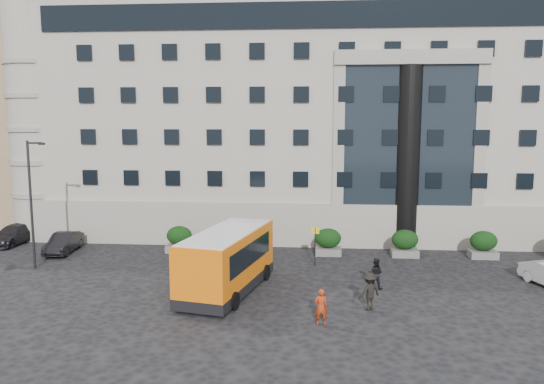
{
  "coord_description": "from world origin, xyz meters",
  "views": [
    {
      "loc": [
        5.35,
        -27.96,
        9.33
      ],
      "look_at": [
        2.91,
        3.01,
        5.0
      ],
      "focal_mm": 35.0,
      "sensor_mm": 36.0,
      "label": 1
    }
  ],
  "objects_px": {
    "pedestrian_a": "(321,307)",
    "pedestrian_c": "(369,291)",
    "red_truck": "(58,207)",
    "parked_car_c": "(14,234)",
    "parked_car_b": "(64,243)",
    "hedge_c": "(328,242)",
    "minibus": "(227,259)",
    "pedestrian_b": "(376,273)",
    "hedge_a": "(179,239)",
    "hedge_b": "(253,240)",
    "hedge_d": "(405,243)",
    "hedge_e": "(483,244)",
    "bus_stop_sign": "(315,239)",
    "street_lamp": "(32,200)",
    "parked_car_d": "(54,222)"
  },
  "relations": [
    {
      "from": "hedge_a",
      "to": "parked_car_d",
      "type": "height_order",
      "value": "hedge_a"
    },
    {
      "from": "hedge_a",
      "to": "hedge_b",
      "type": "distance_m",
      "value": 5.2
    },
    {
      "from": "hedge_e",
      "to": "street_lamp",
      "type": "bearing_deg",
      "value": -170.52
    },
    {
      "from": "bus_stop_sign",
      "to": "parked_car_c",
      "type": "bearing_deg",
      "value": 169.17
    },
    {
      "from": "minibus",
      "to": "pedestrian_c",
      "type": "distance_m",
      "value": 7.76
    },
    {
      "from": "minibus",
      "to": "pedestrian_b",
      "type": "height_order",
      "value": "minibus"
    },
    {
      "from": "hedge_a",
      "to": "parked_car_d",
      "type": "relative_size",
      "value": 0.35
    },
    {
      "from": "street_lamp",
      "to": "pedestrian_a",
      "type": "bearing_deg",
      "value": -23.65
    },
    {
      "from": "minibus",
      "to": "pedestrian_b",
      "type": "bearing_deg",
      "value": 20.47
    },
    {
      "from": "bus_stop_sign",
      "to": "pedestrian_a",
      "type": "relative_size",
      "value": 1.51
    },
    {
      "from": "parked_car_d",
      "to": "pedestrian_c",
      "type": "bearing_deg",
      "value": -42.94
    },
    {
      "from": "pedestrian_a",
      "to": "pedestrian_c",
      "type": "distance_m",
      "value": 3.15
    },
    {
      "from": "pedestrian_c",
      "to": "pedestrian_b",
      "type": "bearing_deg",
      "value": -133.9
    },
    {
      "from": "minibus",
      "to": "parked_car_b",
      "type": "bearing_deg",
      "value": 162.32
    },
    {
      "from": "parked_car_c",
      "to": "pedestrian_b",
      "type": "xyz_separation_m",
      "value": [
        25.82,
        -8.63,
        0.15
      ]
    },
    {
      "from": "parked_car_b",
      "to": "pedestrian_b",
      "type": "xyz_separation_m",
      "value": [
        20.86,
        -6.33,
        0.16
      ]
    },
    {
      "from": "street_lamp",
      "to": "parked_car_d",
      "type": "distance_m",
      "value": 12.45
    },
    {
      "from": "hedge_e",
      "to": "red_truck",
      "type": "bearing_deg",
      "value": 166.19
    },
    {
      "from": "hedge_d",
      "to": "parked_car_b",
      "type": "bearing_deg",
      "value": -178.06
    },
    {
      "from": "hedge_d",
      "to": "hedge_e",
      "type": "bearing_deg",
      "value": 0.0
    },
    {
      "from": "minibus",
      "to": "pedestrian_c",
      "type": "relative_size",
      "value": 4.48
    },
    {
      "from": "hedge_d",
      "to": "bus_stop_sign",
      "type": "bearing_deg",
      "value": -155.34
    },
    {
      "from": "hedge_b",
      "to": "pedestrian_a",
      "type": "height_order",
      "value": "hedge_b"
    },
    {
      "from": "hedge_a",
      "to": "pedestrian_c",
      "type": "relative_size",
      "value": 0.98
    },
    {
      "from": "pedestrian_b",
      "to": "bus_stop_sign",
      "type": "bearing_deg",
      "value": -32.29
    },
    {
      "from": "red_truck",
      "to": "pedestrian_c",
      "type": "distance_m",
      "value": 31.27
    },
    {
      "from": "hedge_e",
      "to": "parked_car_d",
      "type": "bearing_deg",
      "value": 169.26
    },
    {
      "from": "hedge_d",
      "to": "pedestrian_a",
      "type": "height_order",
      "value": "hedge_d"
    },
    {
      "from": "hedge_c",
      "to": "parked_car_d",
      "type": "xyz_separation_m",
      "value": [
        -22.7,
        6.28,
        -0.21
      ]
    },
    {
      "from": "pedestrian_a",
      "to": "pedestrian_b",
      "type": "bearing_deg",
      "value": -122.68
    },
    {
      "from": "pedestrian_a",
      "to": "street_lamp",
      "type": "bearing_deg",
      "value": -26.84
    },
    {
      "from": "pedestrian_c",
      "to": "hedge_a",
      "type": "bearing_deg",
      "value": -73.17
    },
    {
      "from": "red_truck",
      "to": "parked_car_c",
      "type": "bearing_deg",
      "value": -99.06
    },
    {
      "from": "hedge_b",
      "to": "hedge_d",
      "type": "xyz_separation_m",
      "value": [
        10.4,
        0.0,
        0.0
      ]
    },
    {
      "from": "bus_stop_sign",
      "to": "pedestrian_c",
      "type": "relative_size",
      "value": 1.35
    },
    {
      "from": "hedge_b",
      "to": "hedge_c",
      "type": "xyz_separation_m",
      "value": [
        5.2,
        0.0,
        0.0
      ]
    },
    {
      "from": "minibus",
      "to": "parked_car_c",
      "type": "relative_size",
      "value": 1.74
    },
    {
      "from": "parked_car_b",
      "to": "hedge_c",
      "type": "bearing_deg",
      "value": -1.75
    },
    {
      "from": "red_truck",
      "to": "hedge_a",
      "type": "bearing_deg",
      "value": -40.69
    },
    {
      "from": "hedge_d",
      "to": "pedestrian_c",
      "type": "bearing_deg",
      "value": -108.27
    },
    {
      "from": "red_truck",
      "to": "hedge_c",
      "type": "bearing_deg",
      "value": -27.52
    },
    {
      "from": "hedge_d",
      "to": "hedge_e",
      "type": "xyz_separation_m",
      "value": [
        5.2,
        0.0,
        0.0
      ]
    },
    {
      "from": "hedge_e",
      "to": "bus_stop_sign",
      "type": "height_order",
      "value": "bus_stop_sign"
    },
    {
      "from": "hedge_c",
      "to": "hedge_e",
      "type": "bearing_deg",
      "value": 0.0
    },
    {
      "from": "parked_car_c",
      "to": "red_truck",
      "type": "bearing_deg",
      "value": 95.62
    },
    {
      "from": "street_lamp",
      "to": "parked_car_c",
      "type": "relative_size",
      "value": 1.66
    },
    {
      "from": "parked_car_b",
      "to": "pedestrian_c",
      "type": "distance_m",
      "value": 22.38
    },
    {
      "from": "pedestrian_b",
      "to": "parked_car_c",
      "type": "bearing_deg",
      "value": 1.7
    },
    {
      "from": "street_lamp",
      "to": "pedestrian_a",
      "type": "height_order",
      "value": "street_lamp"
    },
    {
      "from": "pedestrian_a",
      "to": "pedestrian_c",
      "type": "xyz_separation_m",
      "value": [
        2.38,
        2.06,
        0.1
      ]
    }
  ]
}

